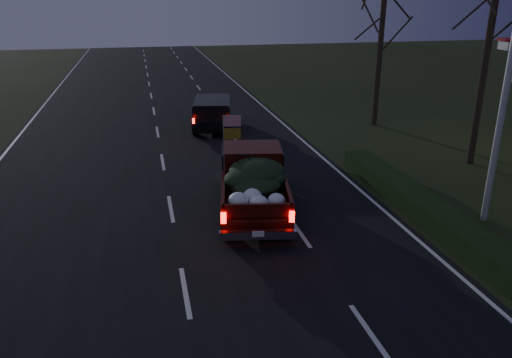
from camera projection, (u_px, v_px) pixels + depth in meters
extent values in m
plane|color=black|center=(185.00, 292.00, 11.79)|extent=(120.00, 120.00, 0.00)
cube|color=black|center=(185.00, 292.00, 11.79)|extent=(14.00, 120.00, 0.02)
cube|color=black|center=(419.00, 203.00, 16.07)|extent=(1.00, 10.00, 0.60)
cylinder|color=silver|center=(509.00, 74.00, 14.06)|extent=(0.20, 0.20, 9.00)
cylinder|color=black|center=(486.00, 59.00, 19.34)|extent=(0.28, 0.28, 8.50)
cylinder|color=black|center=(379.00, 59.00, 25.79)|extent=(0.28, 0.28, 7.00)
cube|color=#3E0E08|center=(253.00, 191.00, 16.21)|extent=(2.94, 5.43, 0.57)
cube|color=#3E0E08|center=(252.00, 160.00, 16.81)|extent=(2.16, 1.96, 0.93)
cube|color=black|center=(252.00, 157.00, 16.77)|extent=(2.25, 1.87, 0.57)
cube|color=#3E0E08|center=(255.00, 198.00, 14.85)|extent=(2.38, 3.17, 0.06)
ellipsoid|color=black|center=(256.00, 177.00, 15.17)|extent=(1.95, 2.11, 0.62)
cylinder|color=gray|center=(224.00, 147.00, 15.65)|extent=(0.03, 0.03, 2.06)
cube|color=red|center=(232.00, 121.00, 15.36)|extent=(0.53, 0.12, 0.35)
cube|color=gold|center=(232.00, 134.00, 15.51)|extent=(0.53, 0.12, 0.35)
cube|color=black|center=(213.00, 117.00, 26.14)|extent=(2.59, 4.66, 0.55)
cube|color=black|center=(212.00, 106.00, 25.71)|extent=(2.27, 3.47, 0.73)
cube|color=black|center=(212.00, 105.00, 25.68)|extent=(2.35, 3.39, 0.44)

